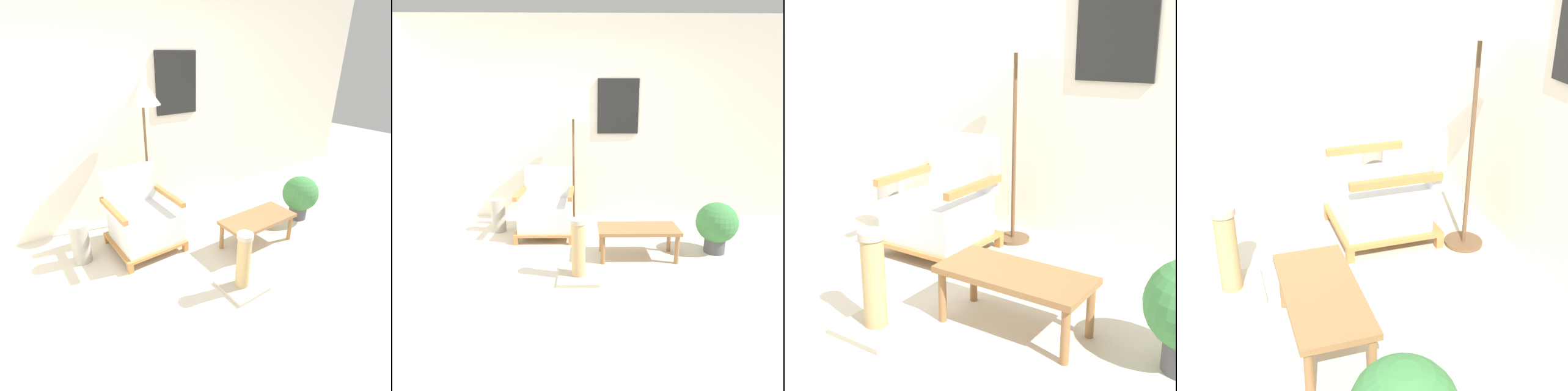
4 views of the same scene
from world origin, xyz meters
TOP-DOWN VIEW (x-y plane):
  - ground_plane at (0.00, 0.00)m, footprint 14.00×14.00m
  - wall_back at (0.00, 2.09)m, footprint 8.00×0.09m
  - armchair at (-0.43, 1.30)m, footprint 0.67×0.67m
  - floor_lamp at (-0.11, 1.75)m, footprint 0.38×0.38m
  - coffee_table at (0.57, 0.63)m, footprint 0.80×0.37m
  - vase at (-1.05, 1.40)m, footprint 0.17×0.17m
  - potted_plant at (1.42, 0.74)m, footprint 0.42×0.42m
  - scratching_post at (-0.02, 0.21)m, footprint 0.36×0.36m

SIDE VIEW (x-z plane):
  - ground_plane at x=0.00m, z-range 0.00..0.00m
  - scratching_post at x=-0.02m, z-range -0.07..0.48m
  - vase at x=-1.05m, z-range 0.00..0.42m
  - coffee_table at x=0.57m, z-range 0.12..0.44m
  - armchair at x=-0.43m, z-range -0.11..0.71m
  - potted_plant at x=1.42m, z-range 0.04..0.58m
  - wall_back at x=0.00m, z-range 0.00..2.70m
  - floor_lamp at x=-0.11m, z-range 0.61..2.27m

